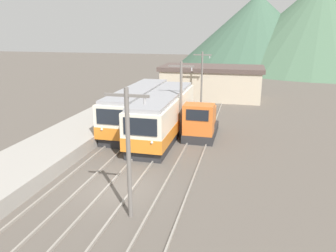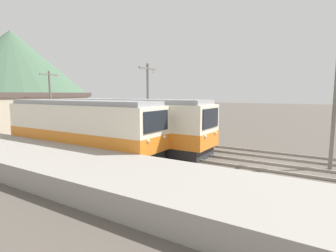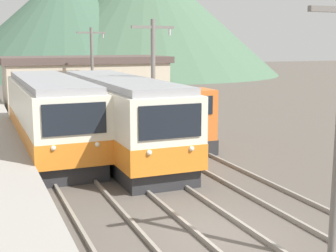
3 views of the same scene
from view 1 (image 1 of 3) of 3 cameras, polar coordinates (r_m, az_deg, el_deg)
ground_plane at (r=18.59m, az=-8.88°, el=-10.70°), size 200.00×200.00×0.00m
platform_left at (r=21.43m, az=-24.73°, el=-6.95°), size 4.50×54.00×0.92m
track_left at (r=19.63m, az=-16.03°, el=-9.42°), size 1.54×60.00×0.14m
track_center at (r=18.49m, az=-8.31°, el=-10.59°), size 1.54×60.00×0.14m
track_right at (r=17.68m, az=0.96°, el=-11.74°), size 1.54×60.00×0.14m
commuter_train_left at (r=29.11m, az=-5.21°, el=2.91°), size 2.84×12.02×3.51m
commuter_train_center at (r=26.67m, az=-0.71°, el=1.77°), size 2.84×12.39×3.56m
shunting_locomotive at (r=26.59m, az=5.77°, el=0.63°), size 2.40×4.96×3.00m
catenary_mast_near at (r=14.54m, az=-6.89°, el=-4.01°), size 2.00×0.20×6.12m
catenary_mast_mid at (r=25.46m, az=2.29°, el=5.00°), size 2.00×0.20×6.12m
catenary_mast_far at (r=36.89m, az=5.92°, el=8.50°), size 2.00×0.20×6.12m
station_building at (r=41.92m, az=7.58°, el=7.58°), size 12.60×6.30×4.06m
mountain_backdrop at (r=79.83m, az=21.25°, el=15.79°), size 52.97×43.10×19.01m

